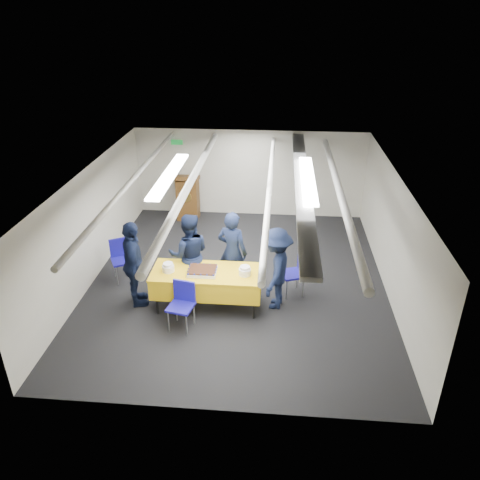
{
  "coord_description": "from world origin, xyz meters",
  "views": [
    {
      "loc": [
        0.76,
        -8.28,
        5.16
      ],
      "look_at": [
        0.06,
        -0.2,
        1.05
      ],
      "focal_mm": 35.0,
      "sensor_mm": 36.0,
      "label": 1
    }
  ],
  "objects_px": {
    "sheet_cake": "(202,271)",
    "chair_left": "(121,255)",
    "sailor_a": "(232,252)",
    "sailor_d": "(276,269)",
    "chair_right": "(297,270)",
    "podium": "(188,197)",
    "serving_table": "(207,281)",
    "chair_near": "(182,300)",
    "sailor_c": "(134,265)",
    "sailor_b": "(189,254)"
  },
  "relations": [
    {
      "from": "serving_table",
      "to": "chair_near",
      "type": "bearing_deg",
      "value": -119.18
    },
    {
      "from": "sailor_b",
      "to": "sailor_c",
      "type": "height_order",
      "value": "sailor_c"
    },
    {
      "from": "chair_near",
      "to": "sailor_c",
      "type": "relative_size",
      "value": 0.51
    },
    {
      "from": "chair_near",
      "to": "sailor_d",
      "type": "bearing_deg",
      "value": 25.61
    },
    {
      "from": "serving_table",
      "to": "chair_right",
      "type": "height_order",
      "value": "chair_right"
    },
    {
      "from": "podium",
      "to": "sailor_a",
      "type": "distance_m",
      "value": 3.71
    },
    {
      "from": "sailor_a",
      "to": "sailor_d",
      "type": "relative_size",
      "value": 1.06
    },
    {
      "from": "chair_left",
      "to": "sailor_b",
      "type": "relative_size",
      "value": 0.52
    },
    {
      "from": "chair_right",
      "to": "sailor_d",
      "type": "distance_m",
      "value": 0.67
    },
    {
      "from": "sailor_a",
      "to": "chair_near",
      "type": "bearing_deg",
      "value": 79.69
    },
    {
      "from": "chair_near",
      "to": "sailor_b",
      "type": "height_order",
      "value": "sailor_b"
    },
    {
      "from": "sheet_cake",
      "to": "podium",
      "type": "relative_size",
      "value": 0.42
    },
    {
      "from": "chair_near",
      "to": "sailor_d",
      "type": "relative_size",
      "value": 0.54
    },
    {
      "from": "sheet_cake",
      "to": "serving_table",
      "type": "bearing_deg",
      "value": 38.4
    },
    {
      "from": "sailor_a",
      "to": "sailor_b",
      "type": "distance_m",
      "value": 0.84
    },
    {
      "from": "serving_table",
      "to": "sailor_d",
      "type": "xyz_separation_m",
      "value": [
        1.27,
        0.16,
        0.24
      ]
    },
    {
      "from": "chair_near",
      "to": "chair_left",
      "type": "distance_m",
      "value": 2.19
    },
    {
      "from": "sheet_cake",
      "to": "chair_right",
      "type": "relative_size",
      "value": 0.61
    },
    {
      "from": "podium",
      "to": "chair_left",
      "type": "distance_m",
      "value": 3.23
    },
    {
      "from": "serving_table",
      "to": "sailor_b",
      "type": "distance_m",
      "value": 0.7
    },
    {
      "from": "serving_table",
      "to": "chair_left",
      "type": "bearing_deg",
      "value": 154.9
    },
    {
      "from": "chair_right",
      "to": "sailor_b",
      "type": "xyz_separation_m",
      "value": [
        -2.08,
        -0.12,
        0.31
      ]
    },
    {
      "from": "sheet_cake",
      "to": "sailor_c",
      "type": "xyz_separation_m",
      "value": [
        -1.29,
        0.05,
        0.04
      ]
    },
    {
      "from": "podium",
      "to": "chair_left",
      "type": "relative_size",
      "value": 1.44
    },
    {
      "from": "sailor_d",
      "to": "chair_left",
      "type": "bearing_deg",
      "value": -92.56
    },
    {
      "from": "sailor_c",
      "to": "sheet_cake",
      "type": "bearing_deg",
      "value": -112.1
    },
    {
      "from": "chair_near",
      "to": "sailor_b",
      "type": "relative_size",
      "value": 0.52
    },
    {
      "from": "sailor_a",
      "to": "sailor_b",
      "type": "relative_size",
      "value": 1.01
    },
    {
      "from": "sailor_a",
      "to": "sailor_c",
      "type": "distance_m",
      "value": 1.89
    },
    {
      "from": "sheet_cake",
      "to": "chair_left",
      "type": "height_order",
      "value": "chair_left"
    },
    {
      "from": "serving_table",
      "to": "chair_left",
      "type": "relative_size",
      "value": 2.33
    },
    {
      "from": "podium",
      "to": "sailor_b",
      "type": "distance_m",
      "value": 3.61
    },
    {
      "from": "chair_near",
      "to": "sailor_b",
      "type": "bearing_deg",
      "value": 93.56
    },
    {
      "from": "chair_right",
      "to": "sailor_a",
      "type": "xyz_separation_m",
      "value": [
        -1.26,
        0.03,
        0.31
      ]
    },
    {
      "from": "chair_right",
      "to": "sailor_c",
      "type": "xyz_separation_m",
      "value": [
        -3.03,
        -0.62,
        0.32
      ]
    },
    {
      "from": "serving_table",
      "to": "sailor_d",
      "type": "height_order",
      "value": "sailor_d"
    },
    {
      "from": "chair_right",
      "to": "sailor_c",
      "type": "distance_m",
      "value": 3.11
    },
    {
      "from": "podium",
      "to": "serving_table",
      "type": "bearing_deg",
      "value": -74.55
    },
    {
      "from": "sailor_c",
      "to": "sailor_d",
      "type": "distance_m",
      "value": 2.63
    },
    {
      "from": "podium",
      "to": "sailor_d",
      "type": "xyz_separation_m",
      "value": [
        2.38,
        -3.87,
        0.19
      ]
    },
    {
      "from": "chair_left",
      "to": "sailor_a",
      "type": "height_order",
      "value": "sailor_a"
    },
    {
      "from": "sailor_b",
      "to": "chair_left",
      "type": "bearing_deg",
      "value": -25.69
    },
    {
      "from": "podium",
      "to": "sailor_a",
      "type": "xyz_separation_m",
      "value": [
        1.52,
        -3.37,
        0.23
      ]
    },
    {
      "from": "chair_left",
      "to": "chair_near",
      "type": "bearing_deg",
      "value": -43.78
    },
    {
      "from": "sheet_cake",
      "to": "sailor_b",
      "type": "relative_size",
      "value": 0.32
    },
    {
      "from": "serving_table",
      "to": "sheet_cake",
      "type": "relative_size",
      "value": 3.82
    },
    {
      "from": "sailor_d",
      "to": "chair_right",
      "type": "bearing_deg",
      "value": 149.02
    },
    {
      "from": "serving_table",
      "to": "sailor_c",
      "type": "relative_size",
      "value": 1.19
    },
    {
      "from": "chair_near",
      "to": "chair_right",
      "type": "distance_m",
      "value": 2.36
    },
    {
      "from": "sailor_d",
      "to": "serving_table",
      "type": "bearing_deg",
      "value": -72.35
    }
  ]
}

